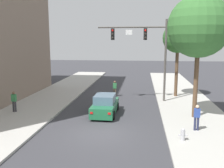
{
  "coord_description": "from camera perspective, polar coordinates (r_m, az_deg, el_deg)",
  "views": [
    {
      "loc": [
        2.45,
        -14.88,
        5.7
      ],
      "look_at": [
        -0.09,
        6.68,
        2.0
      ],
      "focal_mm": 40.44,
      "sensor_mm": 36.0,
      "label": 1
    }
  ],
  "objects": [
    {
      "name": "pedestrian_sidewalk_left_walker",
      "position": [
        21.44,
        -21.27,
        -3.49
      ],
      "size": [
        0.36,
        0.22,
        1.64
      ],
      "color": "#333338",
      "rests_on": "sidewalk_left"
    },
    {
      "name": "fire_hydrant",
      "position": [
        15.05,
        15.72,
        -10.9
      ],
      "size": [
        0.48,
        0.24,
        0.72
      ],
      "color": "#B2B2B7",
      "rests_on": "sidewalk_right"
    },
    {
      "name": "street_tree_nearest",
      "position": [
        19.09,
        19.06,
        12.12
      ],
      "size": [
        4.39,
        4.39,
        8.76
      ],
      "color": "brown",
      "rests_on": "sidewalk_right"
    },
    {
      "name": "traffic_signal_mast",
      "position": [
        23.56,
        7.73,
        8.68
      ],
      "size": [
        6.33,
        0.38,
        7.5
      ],
      "color": "#514C47",
      "rests_on": "sidewalk_right"
    },
    {
      "name": "street_tree_second",
      "position": [
        26.15,
        14.68,
        9.94
      ],
      "size": [
        3.0,
        3.0,
        7.38
      ],
      "color": "brown",
      "rests_on": "sidewalk_right"
    },
    {
      "name": "pedestrian_crossing_road",
      "position": [
        26.19,
        0.63,
        -0.86
      ],
      "size": [
        0.36,
        0.22,
        1.64
      ],
      "color": "brown",
      "rests_on": "ground"
    },
    {
      "name": "car_lead_green",
      "position": [
        19.86,
        -1.57,
        -4.85
      ],
      "size": [
        1.89,
        4.27,
        1.6
      ],
      "color": "#1E663D",
      "rests_on": "ground"
    },
    {
      "name": "sidewalk_left",
      "position": [
        18.25,
        -23.36,
        -9.1
      ],
      "size": [
        5.0,
        60.0,
        0.15
      ],
      "primitive_type": "cube",
      "color": "#B2AFA8",
      "rests_on": "ground"
    },
    {
      "name": "ground_plane",
      "position": [
        16.12,
        -2.5,
        -11.04
      ],
      "size": [
        120.0,
        120.0,
        0.0
      ],
      "primitive_type": "plane",
      "color": "#38383D"
    },
    {
      "name": "pedestrian_sidewalk_right_walker",
      "position": [
        16.75,
        18.63,
        -6.93
      ],
      "size": [
        0.36,
        0.22,
        1.64
      ],
      "color": "#232847",
      "rests_on": "sidewalk_right"
    },
    {
      "name": "sidewalk_right",
      "position": [
        16.42,
        20.96,
        -11.04
      ],
      "size": [
        5.0,
        60.0,
        0.15
      ],
      "primitive_type": "cube",
      "color": "#B2AFA8",
      "rests_on": "ground"
    }
  ]
}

